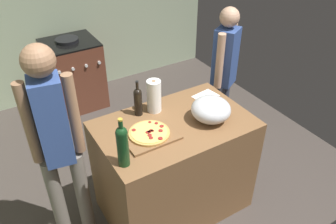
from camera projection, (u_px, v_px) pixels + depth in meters
ground_plane at (135, 146)px, 3.91m from camera, size 3.85×3.70×0.02m
counter at (174, 167)px, 2.95m from camera, size 1.22×0.78×0.93m
cutting_board at (149, 135)px, 2.54m from camera, size 0.40×0.32×0.02m
pizza at (149, 133)px, 2.53m from camera, size 0.31×0.31×0.03m
mixing_bowl at (211, 110)px, 2.67m from camera, size 0.31×0.31×0.19m
paper_towel_roll at (154, 96)px, 2.76m from camera, size 0.12×0.12×0.28m
wine_bottle_green at (138, 100)px, 2.71m from camera, size 0.07×0.07×0.31m
wine_bottle_amber at (123, 144)px, 2.21m from camera, size 0.08×0.08×0.37m
recipe_sheet at (206, 96)px, 3.02m from camera, size 0.23×0.18×0.00m
stove at (74, 74)px, 4.39m from camera, size 0.65×0.63×0.93m
person_in_stripes at (58, 143)px, 2.37m from camera, size 0.36×0.23×1.74m
person_in_red at (224, 73)px, 3.46m from camera, size 0.35×0.28×1.56m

